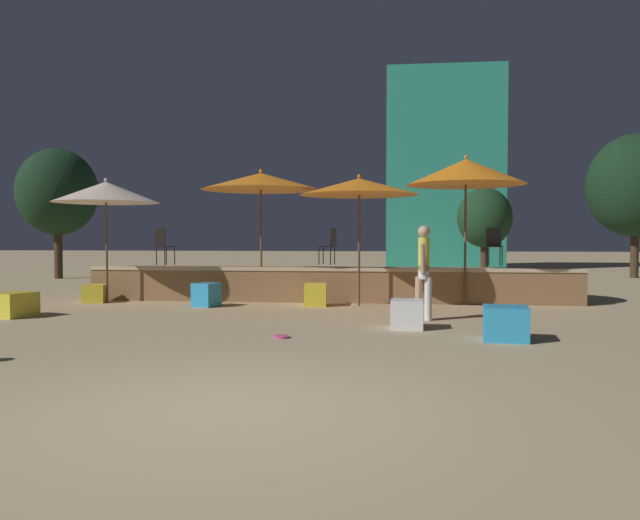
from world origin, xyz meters
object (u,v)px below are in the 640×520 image
(cube_seat_2, at_px, (14,305))
(cube_seat_4, at_px, (407,314))
(patio_umbrella_0, at_px, (466,172))
(background_tree_2, at_px, (57,192))
(cube_seat_3, at_px, (316,295))
(frisbee_disc, at_px, (282,337))
(cube_seat_1, at_px, (95,293))
(background_tree_1, at_px, (636,186))
(bistro_chair_1, at_px, (330,242))
(patio_umbrella_2, at_px, (359,187))
(background_tree_0, at_px, (485,218))
(patio_umbrella_3, at_px, (106,192))
(bistro_chair_0, at_px, (494,243))
(cube_seat_0, at_px, (206,295))
(person_0, at_px, (424,270))
(bistro_chair_2, at_px, (162,242))
(patio_umbrella_1, at_px, (261,182))
(cube_seat_5, at_px, (506,323))

(cube_seat_2, bearing_deg, cube_seat_4, -5.39)
(patio_umbrella_0, distance_m, background_tree_2, 15.05)
(cube_seat_3, distance_m, frisbee_disc, 4.23)
(cube_seat_1, height_order, cube_seat_2, cube_seat_2)
(patio_umbrella_0, height_order, background_tree_1, background_tree_1)
(background_tree_2, bearing_deg, bistro_chair_1, -28.74)
(patio_umbrella_2, bearing_deg, patio_umbrella_0, 10.05)
(cube_seat_2, bearing_deg, background_tree_0, 52.47)
(patio_umbrella_3, xyz_separation_m, background_tree_2, (-5.38, 7.53, 0.58))
(bistro_chair_1, bearing_deg, patio_umbrella_0, 76.32)
(bistro_chair_0, bearing_deg, background_tree_1, 54.01)
(background_tree_0, xyz_separation_m, background_tree_1, (5.16, -0.68, 1.12))
(background_tree_0, bearing_deg, cube_seat_0, -122.80)
(person_0, height_order, background_tree_2, background_tree_2)
(cube_seat_0, xyz_separation_m, background_tree_0, (7.35, 11.41, 1.93))
(cube_seat_2, bearing_deg, background_tree_2, 115.44)
(cube_seat_0, relative_size, background_tree_2, 0.13)
(cube_seat_4, bearing_deg, background_tree_0, 77.10)
(patio_umbrella_2, relative_size, background_tree_2, 0.61)
(bistro_chair_2, bearing_deg, patio_umbrella_3, 84.25)
(background_tree_0, bearing_deg, cube_seat_4, -102.90)
(cube_seat_3, xyz_separation_m, person_0, (2.15, -2.07, 0.65))
(patio_umbrella_1, xyz_separation_m, bistro_chair_0, (5.30, 1.30, -1.37))
(cube_seat_0, xyz_separation_m, cube_seat_5, (5.47, -3.70, -0.01))
(cube_seat_1, height_order, person_0, person_0)
(patio_umbrella_1, height_order, bistro_chair_0, patio_umbrella_1)
(patio_umbrella_3, bearing_deg, cube_seat_3, -1.74)
(patio_umbrella_0, distance_m, cube_seat_1, 8.56)
(cube_seat_2, bearing_deg, background_tree_1, 39.51)
(bistro_chair_2, xyz_separation_m, frisbee_disc, (3.89, -5.57, -1.31))
(cube_seat_2, bearing_deg, person_0, 2.79)
(patio_umbrella_3, relative_size, bistro_chair_2, 3.07)
(patio_umbrella_1, height_order, bistro_chair_2, patio_umbrella_1)
(patio_umbrella_1, distance_m, cube_seat_4, 5.49)
(bistro_chair_0, bearing_deg, frisbee_disc, -122.04)
(cube_seat_2, distance_m, bistro_chair_1, 7.11)
(bistro_chair_0, bearing_deg, cube_seat_2, -154.02)
(cube_seat_0, xyz_separation_m, background_tree_2, (-7.80, 8.04, 2.79))
(cube_seat_1, distance_m, background_tree_2, 9.55)
(person_0, bearing_deg, patio_umbrella_1, -29.57)
(cube_seat_4, distance_m, person_0, 1.26)
(background_tree_0, relative_size, background_tree_2, 0.73)
(cube_seat_0, relative_size, cube_seat_5, 0.87)
(patio_umbrella_0, relative_size, cube_seat_0, 5.38)
(patio_umbrella_0, distance_m, patio_umbrella_3, 7.87)
(bistro_chair_0, relative_size, bistro_chair_2, 1.00)
(cube_seat_0, bearing_deg, patio_umbrella_3, 168.11)
(cube_seat_3, xyz_separation_m, cube_seat_4, (1.84, -3.10, -0.01))
(patio_umbrella_0, bearing_deg, bistro_chair_1, 152.62)
(patio_umbrella_2, relative_size, background_tree_0, 0.84)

